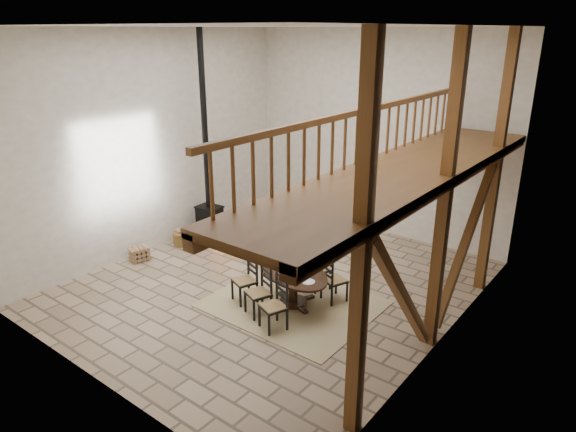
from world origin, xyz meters
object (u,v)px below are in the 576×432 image
Objects in this scene: log_basket at (183,238)px; log_stack at (139,254)px; dining_table at (289,287)px; wood_stove at (208,194)px.

log_basket reaches higher than log_stack.
wood_stove reaches higher than dining_table.
dining_table is 3.93m from log_basket.
log_stack is (-0.08, -1.23, -0.02)m from log_basket.
dining_table is at bearing -11.28° from log_basket.
dining_table is 4.61× the size of log_basket.
log_stack is at bearing -93.68° from log_basket.
dining_table is 4.07m from wood_stove.
log_basket is (-0.15, -0.77, -0.96)m from wood_stove.
log_basket is at bearing -169.70° from dining_table.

